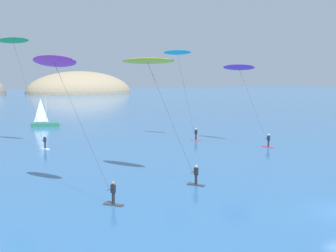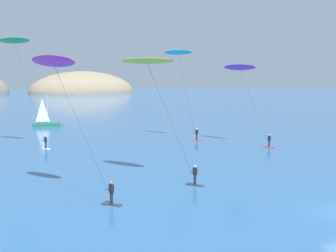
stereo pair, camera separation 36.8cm
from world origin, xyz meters
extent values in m
ellipsoid|color=#84755B|center=(48.35, 208.30, 0.00)|extent=(58.20, 42.98, 24.12)
cube|color=#23664C|center=(-5.91, 59.36, 0.35)|extent=(5.00, 2.85, 0.70)
cone|color=#23664C|center=(-3.63, 58.60, 0.35)|extent=(2.26, 1.32, 0.67)
cylinder|color=#B2B2B7|center=(-5.62, 59.27, 3.20)|extent=(0.12, 0.12, 5.00)
pyramid|color=white|center=(-6.48, 59.55, 3.03)|extent=(1.73, 0.65, 4.25)
cylinder|color=#A5A5AD|center=(-6.48, 59.55, 0.95)|extent=(1.73, 0.65, 0.08)
cube|color=red|center=(13.81, 22.59, 0.04)|extent=(0.95, 1.54, 0.08)
cylinder|color=#192338|center=(13.81, 22.59, 0.48)|extent=(0.22, 0.22, 0.80)
cube|color=#192338|center=(13.81, 22.59, 1.18)|extent=(0.29, 0.38, 0.60)
sphere|color=beige|center=(13.81, 22.59, 1.60)|extent=(0.22, 0.22, 0.22)
cylinder|color=black|center=(13.71, 22.92, 1.06)|extent=(0.54, 0.20, 0.04)
ellipsoid|color=purple|center=(12.42, 27.18, 10.26)|extent=(2.57, 5.14, 0.91)
cylinder|color=#7ACC42|center=(12.42, 27.18, 10.31)|extent=(1.54, 4.61, 0.16)
cylinder|color=#333338|center=(13.06, 25.05, 5.61)|extent=(1.32, 4.29, 9.11)
cube|color=red|center=(9.05, 32.30, 0.04)|extent=(1.21, 1.45, 0.08)
cylinder|color=black|center=(9.05, 32.30, 0.48)|extent=(0.22, 0.22, 0.80)
cube|color=black|center=(9.05, 32.30, 1.18)|extent=(0.33, 0.39, 0.60)
sphere|color=beige|center=(9.05, 32.30, 1.60)|extent=(0.22, 0.22, 0.22)
cylinder|color=black|center=(8.90, 32.62, 1.06)|extent=(0.51, 0.28, 0.04)
ellipsoid|color=#23B2C6|center=(7.60, 35.19, 12.50)|extent=(3.11, 4.68, 0.78)
cylinder|color=#DB4C38|center=(7.60, 35.19, 12.55)|extent=(2.14, 4.03, 0.16)
cylinder|color=#333338|center=(8.25, 33.90, 6.73)|extent=(1.33, 2.60, 11.34)
cube|color=silver|center=(-11.56, 35.32, 0.04)|extent=(0.91, 1.54, 0.08)
cylinder|color=#192338|center=(-11.56, 35.32, 0.48)|extent=(0.22, 0.22, 0.80)
cube|color=#192338|center=(-11.56, 35.32, 1.18)|extent=(0.35, 0.39, 0.60)
sphere|color=tan|center=(-11.56, 35.32, 1.60)|extent=(0.22, 0.22, 0.22)
cylinder|color=black|center=(-11.75, 35.61, 1.06)|extent=(0.48, 0.33, 0.04)
ellipsoid|color=green|center=(-14.20, 39.36, 13.60)|extent=(4.09, 5.24, 0.81)
cylinder|color=#D660B7|center=(-14.20, 39.36, 13.65)|extent=(2.90, 4.34, 0.16)
cylinder|color=#333338|center=(-12.97, 37.49, 7.28)|extent=(2.48, 3.79, 12.45)
cube|color=#2D2D33|center=(-12.92, 9.48, 0.04)|extent=(1.24, 1.43, 0.08)
cylinder|color=black|center=(-12.92, 9.48, 0.48)|extent=(0.22, 0.22, 0.80)
cube|color=black|center=(-12.92, 9.48, 1.18)|extent=(0.33, 0.39, 0.60)
sphere|color=#9E7051|center=(-12.92, 9.48, 1.60)|extent=(0.22, 0.22, 0.22)
cylinder|color=black|center=(-13.07, 9.80, 1.06)|extent=(0.51, 0.28, 0.04)
ellipsoid|color=#D62D9E|center=(-15.47, 14.65, 10.19)|extent=(3.43, 4.81, 1.02)
cylinder|color=#28D160|center=(-15.47, 14.65, 10.24)|extent=(2.07, 3.99, 0.16)
cylinder|color=#333338|center=(-14.27, 12.23, 5.57)|extent=(2.42, 4.89, 9.04)
cube|color=#2D2D33|center=(-4.83, 11.17, 0.04)|extent=(1.14, 1.48, 0.08)
cylinder|color=black|center=(-4.83, 11.17, 0.48)|extent=(0.22, 0.22, 0.80)
cube|color=black|center=(-4.83, 11.17, 1.18)|extent=(0.33, 0.39, 0.60)
sphere|color=tan|center=(-4.83, 11.17, 1.60)|extent=(0.22, 0.22, 0.22)
cylinder|color=black|center=(-4.99, 11.49, 1.06)|extent=(0.51, 0.28, 0.04)
ellipsoid|color=yellow|center=(-7.03, 15.69, 10.39)|extent=(3.90, 5.77, 0.63)
cylinder|color=#1432E0|center=(-7.03, 15.69, 10.44)|extent=(2.49, 4.89, 0.16)
cylinder|color=#333338|center=(-6.01, 13.59, 5.67)|extent=(2.08, 4.23, 9.24)
camera|label=1|loc=(-23.80, -17.53, 9.02)|focal=45.00mm
camera|label=2|loc=(-23.47, -17.71, 9.02)|focal=45.00mm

